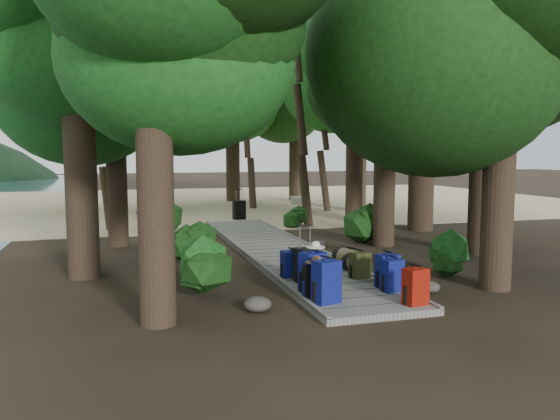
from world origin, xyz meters
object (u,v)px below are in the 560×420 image
object	(u,v)px
backpack_right_d	(360,264)
duffel_right_khaki	(353,259)
kayak	(141,214)
sun_lounger	(304,205)
backpack_left_a	(326,279)
lone_suitcase_on_sand	(239,210)
backpack_left_c	(313,270)
suitcase_on_boardwalk	(305,264)
backpack_left_d	(291,262)
backpack_right_a	(416,285)
backpack_left_b	(313,280)
backpack_right_b	(392,274)
backpack_right_c	(387,269)
duffel_right_black	(347,258)

from	to	relation	value
backpack_right_d	duffel_right_khaki	distance (m)	0.76
kayak	sun_lounger	xyz separation A→B (m)	(6.90, 0.21, 0.17)
backpack_left_a	lone_suitcase_on_sand	bearing A→B (deg)	67.57
backpack_left_c	kayak	size ratio (longest dim) A/B	0.27
suitcase_on_boardwalk	lone_suitcase_on_sand	distance (m)	10.86
backpack_right_d	suitcase_on_boardwalk	bearing A→B (deg)	164.00
backpack_left_c	backpack_right_d	size ratio (longest dim) A/B	1.41
backpack_right_d	lone_suitcase_on_sand	size ratio (longest dim) A/B	0.78
backpack_left_d	backpack_right_a	bearing A→B (deg)	-62.24
backpack_left_c	suitcase_on_boardwalk	bearing A→B (deg)	58.00
backpack_left_b	backpack_right_d	distance (m)	1.77
backpack_right_d	sun_lounger	world-z (taller)	backpack_right_d
backpack_left_d	sun_lounger	xyz separation A→B (m)	(4.40, 12.19, -0.07)
backpack_right_b	kayak	bearing A→B (deg)	95.97
backpack_right_a	sun_lounger	distance (m)	15.01
backpack_left_c	backpack_left_d	world-z (taller)	backpack_left_c
backpack_right_c	backpack_right_d	world-z (taller)	backpack_right_c
backpack_left_a	backpack_left_d	bearing A→B (deg)	72.52
backpack_right_c	backpack_right_d	size ratio (longest dim) A/B	1.20
backpack_left_c	duffel_right_khaki	world-z (taller)	backpack_left_c
backpack_right_d	backpack_left_d	bearing A→B (deg)	145.89
backpack_right_b	duffel_right_black	xyz separation A→B (m)	(0.03, 2.10, -0.12)
duffel_right_khaki	duffel_right_black	size ratio (longest dim) A/B	0.99
backpack_left_b	backpack_left_d	bearing A→B (deg)	91.21
backpack_right_d	kayak	world-z (taller)	backpack_right_d
backpack_left_d	suitcase_on_boardwalk	xyz separation A→B (m)	(0.14, -0.43, 0.03)
backpack_left_b	backpack_right_a	size ratio (longest dim) A/B	0.91
backpack_left_a	backpack_right_a	world-z (taller)	backpack_left_a
lone_suitcase_on_sand	backpack_right_c	bearing A→B (deg)	-102.39
backpack_left_c	backpack_left_d	bearing A→B (deg)	67.66
backpack_left_a	suitcase_on_boardwalk	xyz separation A→B (m)	(0.16, 1.56, -0.07)
backpack_left_c	sun_lounger	world-z (taller)	backpack_left_c
backpack_left_d	backpack_right_d	xyz separation A→B (m)	(1.28, -0.47, -0.01)
backpack_left_c	backpack_left_d	distance (m)	1.28
backpack_left_b	lone_suitcase_on_sand	world-z (taller)	lone_suitcase_on_sand
backpack_right_b	lone_suitcase_on_sand	distance (m)	12.00
backpack_right_c	backpack_right_d	xyz separation A→B (m)	(-0.17, 0.84, -0.06)
backpack_left_a	lone_suitcase_on_sand	distance (m)	12.43
suitcase_on_boardwalk	lone_suitcase_on_sand	bearing A→B (deg)	82.36
backpack_left_a	backpack_right_c	distance (m)	1.61
duffel_right_khaki	backpack_left_d	bearing A→B (deg)	179.09
kayak	backpack_left_b	bearing A→B (deg)	-73.64
backpack_right_a	backpack_right_c	world-z (taller)	backpack_right_c
lone_suitcase_on_sand	suitcase_on_boardwalk	bearing A→B (deg)	-109.16
backpack_right_d	lone_suitcase_on_sand	world-z (taller)	lone_suitcase_on_sand
backpack_left_c	backpack_right_c	bearing A→B (deg)	-23.92
backpack_right_c	duffel_right_khaki	xyz separation A→B (m)	(0.01, 1.58, -0.12)
backpack_left_b	sun_lounger	world-z (taller)	backpack_left_b
backpack_left_d	kayak	size ratio (longest dim) A/B	0.20
backpack_right_b	duffel_right_black	size ratio (longest dim) A/B	0.98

